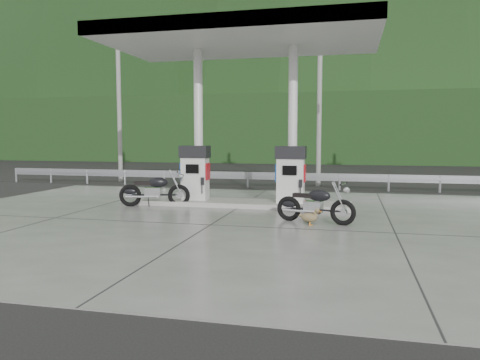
% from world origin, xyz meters
% --- Properties ---
extents(ground, '(160.00, 160.00, 0.00)m').
position_xyz_m(ground, '(0.00, 0.00, 0.00)').
color(ground, black).
rests_on(ground, ground).
extents(forecourt_apron, '(18.00, 14.00, 0.02)m').
position_xyz_m(forecourt_apron, '(0.00, 0.00, 0.01)').
color(forecourt_apron, slate).
rests_on(forecourt_apron, ground).
extents(pump_island, '(7.00, 1.40, 0.15)m').
position_xyz_m(pump_island, '(0.00, 2.50, 0.10)').
color(pump_island, gray).
rests_on(pump_island, forecourt_apron).
extents(gas_pump_left, '(0.95, 0.55, 1.80)m').
position_xyz_m(gas_pump_left, '(-1.60, 2.50, 1.07)').
color(gas_pump_left, silver).
rests_on(gas_pump_left, pump_island).
extents(gas_pump_right, '(0.95, 0.55, 1.80)m').
position_xyz_m(gas_pump_right, '(1.60, 2.50, 1.07)').
color(gas_pump_right, silver).
rests_on(gas_pump_right, pump_island).
extents(canopy_column_left, '(0.30, 0.30, 5.00)m').
position_xyz_m(canopy_column_left, '(-1.60, 2.90, 2.67)').
color(canopy_column_left, silver).
rests_on(canopy_column_left, pump_island).
extents(canopy_column_right, '(0.30, 0.30, 5.00)m').
position_xyz_m(canopy_column_right, '(1.60, 2.90, 2.67)').
color(canopy_column_right, silver).
rests_on(canopy_column_right, pump_island).
extents(canopy_roof, '(8.50, 5.00, 0.40)m').
position_xyz_m(canopy_roof, '(0.00, 2.50, 5.37)').
color(canopy_roof, silver).
rests_on(canopy_roof, canopy_column_left).
extents(guardrail, '(26.00, 0.16, 1.42)m').
position_xyz_m(guardrail, '(0.00, 8.00, 0.71)').
color(guardrail, '#A2A4AA').
rests_on(guardrail, ground).
extents(road, '(60.00, 7.00, 0.01)m').
position_xyz_m(road, '(0.00, 11.50, 0.00)').
color(road, black).
rests_on(road, ground).
extents(utility_pole_a, '(0.22, 0.22, 8.00)m').
position_xyz_m(utility_pole_a, '(-8.00, 9.50, 4.00)').
color(utility_pole_a, gray).
rests_on(utility_pole_a, ground).
extents(utility_pole_b, '(0.22, 0.22, 8.00)m').
position_xyz_m(utility_pole_b, '(2.00, 9.50, 4.00)').
color(utility_pole_b, gray).
rests_on(utility_pole_b, ground).
extents(tree_band, '(80.00, 6.00, 6.00)m').
position_xyz_m(tree_band, '(0.00, 30.00, 3.00)').
color(tree_band, black).
rests_on(tree_band, ground).
extents(forested_hills, '(100.00, 40.00, 140.00)m').
position_xyz_m(forested_hills, '(0.00, 60.00, 0.00)').
color(forested_hills, black).
rests_on(forested_hills, ground).
extents(motorcycle_left, '(2.24, 1.19, 1.01)m').
position_xyz_m(motorcycle_left, '(-2.72, 1.72, 0.53)').
color(motorcycle_left, black).
rests_on(motorcycle_left, forecourt_apron).
extents(motorcycle_right, '(2.08, 1.08, 0.94)m').
position_xyz_m(motorcycle_right, '(2.57, -0.08, 0.49)').
color(motorcycle_right, black).
rests_on(motorcycle_right, forecourt_apron).
extents(duck, '(0.53, 0.23, 0.37)m').
position_xyz_m(duck, '(2.45, -0.41, 0.21)').
color(duck, brown).
rests_on(duck, forecourt_apron).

